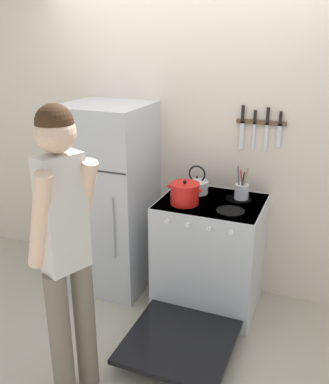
{
  "coord_description": "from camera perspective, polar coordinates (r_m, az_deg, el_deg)",
  "views": [
    {
      "loc": [
        1.11,
        -3.29,
        2.12
      ],
      "look_at": [
        -0.03,
        -0.47,
        0.99
      ],
      "focal_mm": 40.0,
      "sensor_mm": 36.0,
      "label": 1
    }
  ],
  "objects": [
    {
      "name": "refrigerator",
      "position": [
        3.67,
        -7.34,
        -0.86
      ],
      "size": [
        0.68,
        0.67,
        1.6
      ],
      "color": "#B7BABF",
      "rests_on": "ground_plane"
    },
    {
      "name": "ground_plane",
      "position": [
        4.07,
        2.99,
        -11.06
      ],
      "size": [
        14.0,
        14.0,
        0.0
      ],
      "primitive_type": "plane",
      "color": "#B2A893"
    },
    {
      "name": "person",
      "position": [
        2.43,
        -13.09,
        -6.88
      ],
      "size": [
        0.38,
        0.43,
        1.8
      ],
      "rotation": [
        0.0,
        0.0,
        1.19
      ],
      "color": "#6B6051",
      "rests_on": "ground_plane"
    },
    {
      "name": "stove_range",
      "position": [
        3.46,
        5.86,
        -8.51
      ],
      "size": [
        0.79,
        1.38,
        0.91
      ],
      "color": "silver",
      "rests_on": "ground_plane"
    },
    {
      "name": "utensil_jar",
      "position": [
        3.36,
        10.25,
        0.16
      ],
      "size": [
        0.11,
        0.11,
        0.26
      ],
      "color": "#B7BABF",
      "rests_on": "stove_range"
    },
    {
      "name": "dutch_oven_pot",
      "position": [
        3.21,
        2.7,
        -0.2
      ],
      "size": [
        0.27,
        0.22,
        0.19
      ],
      "color": "red",
      "rests_on": "stove_range"
    },
    {
      "name": "tea_kettle",
      "position": [
        3.44,
        4.36,
        0.94
      ],
      "size": [
        0.23,
        0.18,
        0.23
      ],
      "color": "silver",
      "rests_on": "stove_range"
    },
    {
      "name": "wall_back",
      "position": [
        3.6,
        3.52,
        6.77
      ],
      "size": [
        10.0,
        0.06,
        2.55
      ],
      "color": "beige",
      "rests_on": "ground_plane"
    },
    {
      "name": "wall_knife_strip",
      "position": [
        3.38,
        12.68,
        9.03
      ],
      "size": [
        0.38,
        0.03,
        0.35
      ],
      "color": "brown"
    }
  ]
}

